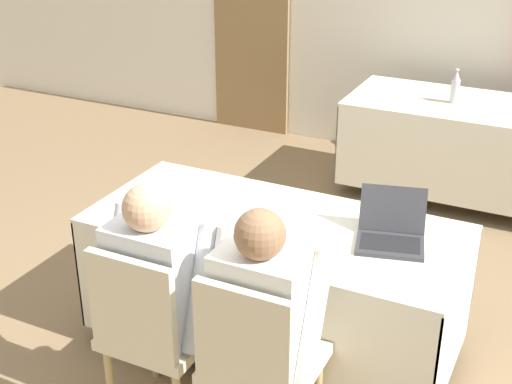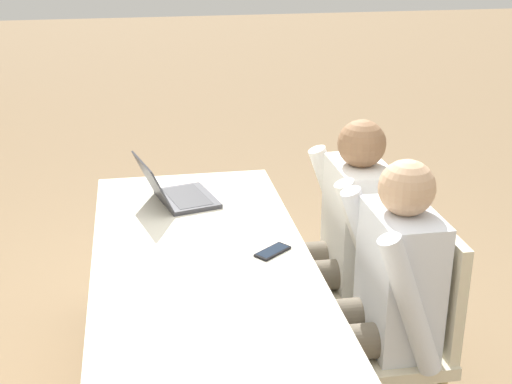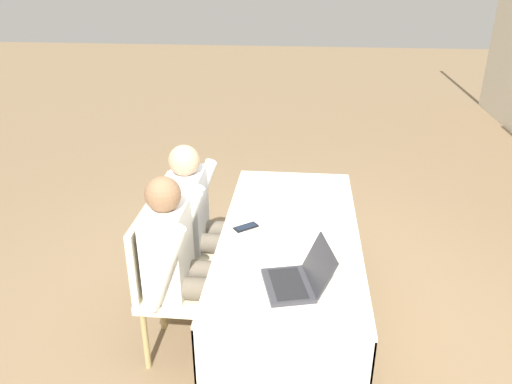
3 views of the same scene
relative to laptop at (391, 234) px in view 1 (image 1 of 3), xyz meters
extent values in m
plane|color=#846B4C|center=(-0.56, -0.05, -0.79)|extent=(24.00, 24.00, 0.00)
cube|color=silver|center=(-0.56, -0.05, -0.05)|extent=(1.83, 0.82, 0.02)
cube|color=silver|center=(-0.56, -0.46, -0.37)|extent=(1.83, 0.01, 0.61)
cube|color=silver|center=(-0.56, 0.35, -0.37)|extent=(1.83, 0.01, 0.61)
cube|color=silver|center=(-1.47, -0.05, -0.37)|extent=(0.01, 0.82, 0.61)
cube|color=silver|center=(0.35, -0.05, -0.37)|extent=(0.01, 0.82, 0.61)
cylinder|color=#333333|center=(-0.56, -0.05, -0.73)|extent=(0.06, 0.06, 0.11)
cube|color=silver|center=(-0.01, 2.24, -0.05)|extent=(1.83, 0.82, 0.02)
cube|color=silver|center=(-0.01, 1.84, -0.37)|extent=(1.83, 0.01, 0.61)
cube|color=silver|center=(-0.01, 2.65, -0.37)|extent=(1.83, 0.01, 0.61)
cube|color=silver|center=(-0.92, 2.24, -0.37)|extent=(0.01, 0.82, 0.61)
cylinder|color=#333333|center=(-0.01, 2.24, -0.73)|extent=(0.06, 0.06, 0.11)
cube|color=#333338|center=(0.01, -0.05, -0.03)|extent=(0.35, 0.29, 0.02)
cube|color=black|center=(0.01, -0.05, -0.02)|extent=(0.30, 0.22, 0.00)
cube|color=#333338|center=(-0.03, 0.11, 0.08)|extent=(0.32, 0.17, 0.20)
cube|color=black|center=(-0.03, 0.11, 0.08)|extent=(0.29, 0.14, 0.17)
cube|color=black|center=(-0.57, -0.32, -0.04)|extent=(0.14, 0.16, 0.01)
cube|color=#192333|center=(-0.57, -0.32, -0.03)|extent=(0.13, 0.14, 0.00)
cube|color=white|center=(-0.50, -0.08, -0.04)|extent=(0.22, 0.31, 0.00)
cube|color=white|center=(-1.28, 0.09, -0.04)|extent=(0.24, 0.32, 0.00)
cube|color=white|center=(-0.88, 0.05, -0.04)|extent=(0.25, 0.32, 0.00)
cylinder|color=#B7B7C1|center=(-0.18, 2.21, 0.04)|extent=(0.06, 0.06, 0.17)
cone|color=#B7B7C1|center=(-0.18, 2.21, 0.16)|extent=(0.05, 0.05, 0.07)
cylinder|color=silver|center=(-0.18, 2.21, 0.20)|extent=(0.02, 0.02, 0.01)
cylinder|color=tan|center=(-0.64, -0.52, -0.58)|extent=(0.04, 0.04, 0.41)
cylinder|color=tan|center=(-0.99, -0.52, -0.58)|extent=(0.04, 0.04, 0.41)
cube|color=beige|center=(-0.81, -0.70, -0.35)|extent=(0.44, 0.44, 0.05)
cube|color=beige|center=(-0.81, -0.90, -0.10)|extent=(0.40, 0.04, 0.45)
cylinder|color=tan|center=(-0.48, -0.52, -0.58)|extent=(0.04, 0.04, 0.41)
cube|color=beige|center=(-0.31, -0.70, -0.35)|extent=(0.44, 0.44, 0.05)
cube|color=beige|center=(-0.31, -0.90, -0.10)|extent=(0.40, 0.04, 0.45)
cylinder|color=#665B4C|center=(-0.72, -0.57, -0.26)|extent=(0.13, 0.42, 0.13)
cylinder|color=#665B4C|center=(-0.90, -0.57, -0.26)|extent=(0.13, 0.42, 0.13)
cylinder|color=#665B4C|center=(-0.72, -0.39, -0.55)|extent=(0.10, 0.10, 0.46)
cylinder|color=#665B4C|center=(-0.90, -0.39, -0.55)|extent=(0.10, 0.10, 0.46)
cube|color=silver|center=(-0.81, -0.75, -0.06)|extent=(0.36, 0.22, 0.52)
cylinder|color=silver|center=(-0.60, -0.71, -0.05)|extent=(0.08, 0.26, 0.54)
cylinder|color=silver|center=(-1.02, -0.71, -0.05)|extent=(0.08, 0.26, 0.54)
sphere|color=tan|center=(-0.81, -0.75, 0.29)|extent=(0.20, 0.20, 0.20)
cylinder|color=#665B4C|center=(-0.22, -0.57, -0.26)|extent=(0.13, 0.42, 0.13)
cylinder|color=#665B4C|center=(-0.40, -0.57, -0.26)|extent=(0.13, 0.42, 0.13)
cylinder|color=#665B4C|center=(-0.22, -0.39, -0.55)|extent=(0.10, 0.10, 0.46)
cylinder|color=#665B4C|center=(-0.40, -0.39, -0.55)|extent=(0.10, 0.10, 0.46)
cube|color=white|center=(-0.31, -0.75, -0.06)|extent=(0.36, 0.22, 0.52)
cylinder|color=white|center=(-0.10, -0.71, -0.05)|extent=(0.08, 0.26, 0.54)
cylinder|color=white|center=(-0.52, -0.71, -0.05)|extent=(0.08, 0.26, 0.54)
sphere|color=#8C6647|center=(-0.31, -0.75, 0.29)|extent=(0.20, 0.20, 0.20)
camera|label=1|loc=(0.70, -2.85, 1.56)|focal=50.00mm
camera|label=2|loc=(-2.97, 0.16, 1.18)|focal=50.00mm
camera|label=3|loc=(2.08, 0.00, 1.44)|focal=35.00mm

